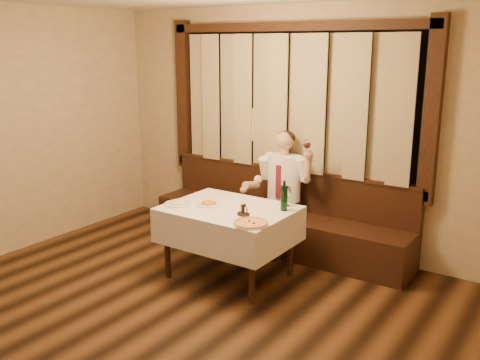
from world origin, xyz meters
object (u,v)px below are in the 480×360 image
Objects in this scene: pasta_cream at (178,201)px; cruet_caddy at (244,212)px; green_bottle at (284,198)px; dining_table at (229,217)px; banquette at (279,222)px; seated_man at (281,183)px; pizza at (251,223)px; pasta_red at (209,202)px.

cruet_caddy is (0.77, 0.06, 0.00)m from pasta_cream.
dining_table is at bearing -156.31° from green_bottle.
banquette is 1.31m from cruet_caddy.
seated_man is at bearing 121.74° from green_bottle.
pizza is 0.56m from green_bottle.
dining_table is at bearing 158.91° from cruet_caddy.
seated_man is at bearing 107.86° from pizza.
green_bottle reaches higher than dining_table.
green_bottle reaches higher than banquette.
pasta_cream is 0.20× the size of seated_man.
pasta_red is (-0.70, 0.28, 0.02)m from pizza.
dining_table is 3.80× the size of pizza.
pasta_red is 0.81× the size of green_bottle.
dining_table is at bearing 145.67° from pizza.
pasta_cream is at bearing -148.45° from pasta_red.
green_bottle is at bearing 20.62° from pasta_red.
pasta_red is 0.78m from green_bottle.
cruet_caddy reaches higher than pasta_cream.
banquette is at bearing 128.50° from seated_man.
seated_man is (0.07, 0.93, 0.17)m from dining_table.
banquette reaches higher than dining_table.
pizza is at bearing -33.64° from cruet_caddy.
green_bottle is 0.45m from cruet_caddy.
pizza is 0.26m from cruet_caddy.
dining_table is 4.07× the size of green_bottle.
seated_man reaches higher than green_bottle.
dining_table is 4.62× the size of pasta_cream.
cruet_caddy is at bearing -76.53° from banquette.
dining_table is at bearing 23.93° from pasta_cream.
cruet_caddy reaches higher than dining_table.
banquette is 1.20m from pasta_red.
pizza is at bearing -6.33° from pasta_cream.
green_bottle is 2.59× the size of cruet_caddy.
green_bottle is (1.00, 0.44, 0.09)m from pasta_cream.
pizza is (0.48, -0.33, 0.12)m from dining_table.
pasta_cream is at bearing -167.66° from cruet_caddy.
dining_table is 0.95m from seated_man.
pasta_red is at bearing 158.40° from pizza.
pizza is at bearing -72.14° from seated_man.
seated_man reaches higher than pasta_red.
pizza is 0.75m from pasta_red.
pasta_cream is (-0.97, 0.11, 0.02)m from pizza.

